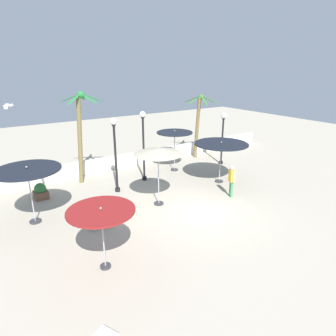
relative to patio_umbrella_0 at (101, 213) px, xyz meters
The scene contains 16 objects.
ground_plane 5.90m from the patio_umbrella_0, 14.09° to the left, with size 56.00×56.00×0.00m, color #B2A893.
boundary_wall 11.00m from the patio_umbrella_0, 60.52° to the left, with size 25.20×0.30×0.88m, color silver.
patio_umbrella_0 is the anchor object (origin of this frame).
patio_umbrella_1 5.24m from the patio_umbrella_0, 37.53° to the left, with size 2.38×2.38×2.98m.
patio_umbrella_2 9.50m from the patio_umbrella_0, 23.15° to the left, with size 3.10×3.10×2.49m.
patio_umbrella_3 4.89m from the patio_umbrella_0, 106.89° to the left, with size 2.77×2.77×2.64m.
patio_umbrella_4 10.36m from the patio_umbrella_0, 42.10° to the left, with size 2.31×2.31×2.72m.
palm_tree_0 13.97m from the patio_umbrella_0, 38.03° to the left, with size 2.83×2.68×4.68m.
palm_tree_1 8.60m from the patio_umbrella_0, 75.94° to the left, with size 2.32×2.41×5.30m.
lamp_post_0 8.33m from the patio_umbrella_0, 51.61° to the left, with size 0.36×0.36×4.17m.
lamp_post_1 6.57m from the patio_umbrella_0, 62.17° to the left, with size 0.37×0.37×4.09m.
lamp_post_2 12.85m from the patio_umbrella_0, 29.08° to the left, with size 0.42×0.42×3.64m.
lounge_chair_0 3.51m from the patio_umbrella_0, 63.67° to the left, with size 1.92×0.81×0.83m.
guest_0 8.07m from the patio_umbrella_0, 13.23° to the left, with size 0.35×0.53×1.73m.
seagull_0 6.20m from the patio_umbrella_0, 107.75° to the left, with size 0.41×1.16×0.16m.
planter 7.41m from the patio_umbrella_0, 95.32° to the left, with size 0.70×0.70×0.85m.
Camera 1 is at (-8.21, -9.59, 6.57)m, focal length 31.36 mm.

